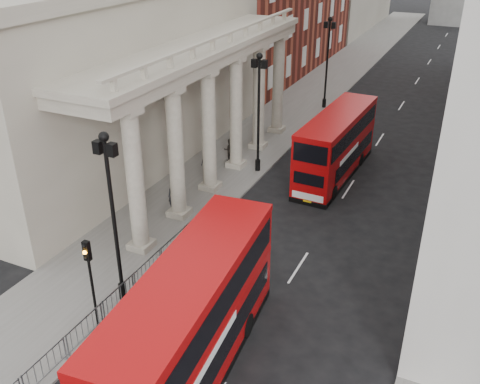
{
  "coord_description": "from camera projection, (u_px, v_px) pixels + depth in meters",
  "views": [
    {
      "loc": [
        12.93,
        -11.99,
        15.98
      ],
      "look_at": [
        2.37,
        10.65,
        3.3
      ],
      "focal_mm": 40.0,
      "sensor_mm": 36.0,
      "label": 1
    }
  ],
  "objects": [
    {
      "name": "ground",
      "position": [
        77.0,
        360.0,
        21.79
      ],
      "size": [
        260.0,
        260.0,
        0.0
      ],
      "primitive_type": "plane",
      "color": "black",
      "rests_on": "ground"
    },
    {
      "name": "sidewalk_west",
      "position": [
        277.0,
        123.0,
        47.14
      ],
      "size": [
        6.0,
        140.0,
        0.12
      ],
      "primitive_type": "cube",
      "color": "slate",
      "rests_on": "ground"
    },
    {
      "name": "sidewalk_east",
      "position": [
        478.0,
        154.0,
        40.92
      ],
      "size": [
        3.0,
        140.0,
        0.12
      ],
      "primitive_type": "cube",
      "color": "slate",
      "rests_on": "ground"
    },
    {
      "name": "kerb",
      "position": [
        309.0,
        128.0,
        46.02
      ],
      "size": [
        0.2,
        140.0,
        0.14
      ],
      "primitive_type": "cube",
      "color": "slate",
      "rests_on": "ground"
    },
    {
      "name": "portico_building",
      "position": [
        119.0,
        80.0,
        37.58
      ],
      "size": [
        9.0,
        28.0,
        12.0
      ],
      "primitive_type": "cube",
      "color": "gray",
      "rests_on": "ground"
    },
    {
      "name": "lamp_post_south",
      "position": [
        113.0,
        209.0,
        23.02
      ],
      "size": [
        1.05,
        0.44,
        8.32
      ],
      "color": "black",
      "rests_on": "sidewalk_west"
    },
    {
      "name": "lamp_post_mid",
      "position": [
        259.0,
        105.0,
        35.95
      ],
      "size": [
        1.05,
        0.44,
        8.32
      ],
      "color": "black",
      "rests_on": "sidewalk_west"
    },
    {
      "name": "lamp_post_north",
      "position": [
        328.0,
        57.0,
        48.89
      ],
      "size": [
        1.05,
        0.44,
        8.32
      ],
      "color": "black",
      "rests_on": "sidewalk_west"
    },
    {
      "name": "traffic_light",
      "position": [
        89.0,
        268.0,
        22.17
      ],
      "size": [
        0.28,
        0.33,
        4.3
      ],
      "color": "black",
      "rests_on": "sidewalk_west"
    },
    {
      "name": "crowd_barriers",
      "position": [
        103.0,
        312.0,
        23.42
      ],
      "size": [
        0.5,
        18.75,
        1.1
      ],
      "color": "gray",
      "rests_on": "sidewalk_west"
    },
    {
      "name": "bus_near",
      "position": [
        192.0,
        320.0,
        20.09
      ],
      "size": [
        3.73,
        11.59,
        4.92
      ],
      "rotation": [
        0.0,
        0.0,
        0.09
      ],
      "color": "#A90709",
      "rests_on": "ground"
    },
    {
      "name": "bus_far",
      "position": [
        336.0,
        144.0,
        36.63
      ],
      "size": [
        2.99,
        10.5,
        4.49
      ],
      "rotation": [
        0.0,
        0.0,
        -0.05
      ],
      "color": "#AA0709",
      "rests_on": "ground"
    },
    {
      "name": "pedestrian_a",
      "position": [
        173.0,
        196.0,
        32.62
      ],
      "size": [
        0.75,
        0.69,
        1.72
      ],
      "primitive_type": "imported",
      "rotation": [
        0.0,
        0.0,
        0.58
      ],
      "color": "black",
      "rests_on": "sidewalk_west"
    },
    {
      "name": "pedestrian_b",
      "position": [
        229.0,
        150.0,
        39.32
      ],
      "size": [
        1.03,
        0.98,
        1.68
      ],
      "primitive_type": "imported",
      "rotation": [
        0.0,
        0.0,
        3.71
      ],
      "color": "#2A2521",
      "rests_on": "sidewalk_west"
    },
    {
      "name": "pedestrian_c",
      "position": [
        207.0,
        162.0,
        37.39
      ],
      "size": [
        0.88,
        0.63,
        1.68
      ],
      "primitive_type": "imported",
      "rotation": [
        0.0,
        0.0,
        6.4
      ],
      "color": "black",
      "rests_on": "sidewalk_west"
    }
  ]
}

